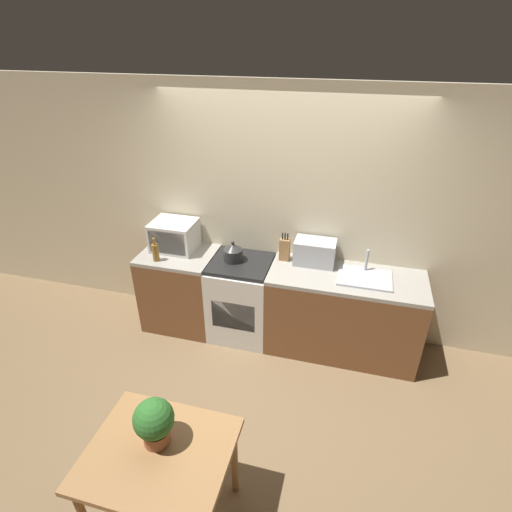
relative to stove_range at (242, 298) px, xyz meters
name	(u,v)px	position (x,y,z in m)	size (l,w,h in m)	color
ground_plane	(258,383)	(0.37, -0.70, -0.45)	(16.00, 16.00, 0.00)	brown
wall_back	(284,217)	(0.37, 0.34, 0.85)	(10.00, 0.06, 2.60)	beige
counter_left_run	(181,288)	(-0.70, 0.00, 0.00)	(0.77, 0.62, 0.90)	brown
counter_right_run	(342,314)	(1.07, 0.00, 0.00)	(1.51, 0.62, 0.90)	brown
stove_range	(242,298)	(0.00, 0.00, 0.00)	(0.63, 0.62, 0.90)	silver
kettle	(233,252)	(-0.08, 0.01, 0.55)	(0.19, 0.19, 0.22)	#2D2D2D
microwave	(174,235)	(-0.77, 0.10, 0.61)	(0.46, 0.38, 0.31)	silver
bottle	(156,252)	(-0.85, -0.19, 0.55)	(0.07, 0.07, 0.25)	olive
knife_block	(285,249)	(0.42, 0.16, 0.57)	(0.10, 0.07, 0.30)	#9E7042
toaster_oven	(315,252)	(0.72, 0.17, 0.58)	(0.41, 0.24, 0.25)	#ADAFB5
sink_basin	(365,277)	(1.23, 0.01, 0.47)	(0.51, 0.38, 0.24)	#ADAFB5
dining_table	(160,462)	(0.08, -2.04, 0.19)	(0.88, 0.74, 0.73)	#9E7042
potted_plant	(154,421)	(0.05, -1.97, 0.46)	(0.25, 0.25, 0.33)	#9E5B3D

